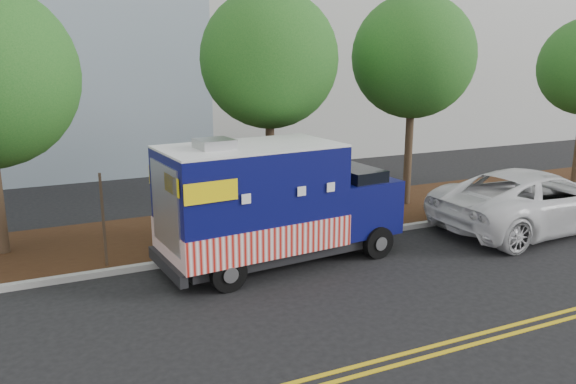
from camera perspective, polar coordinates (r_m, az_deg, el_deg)
name	(u,v)px	position (r m, az deg, el deg)	size (l,w,h in m)	color
ground	(285,269)	(13.65, -0.33, -7.87)	(120.00, 120.00, 0.00)	black
curb	(263,249)	(14.83, -2.57, -5.78)	(120.00, 0.18, 0.15)	#9E9E99
mulch_strip	(236,227)	(16.70, -5.30, -3.56)	(120.00, 4.00, 0.15)	black
centerline_near	(392,357)	(10.16, 10.51, -16.15)	(120.00, 0.10, 0.01)	gold
centerline_far	(401,364)	(9.99, 11.36, -16.76)	(120.00, 0.10, 0.01)	gold
tree_b	(269,60)	(16.27, -1.91, 13.28)	(3.91, 3.91, 6.86)	#38281C
tree_c	(413,57)	(18.78, 12.61, 13.25)	(3.92, 3.92, 6.94)	#38281C
sign_post	(104,223)	(13.84, -18.23, -3.03)	(0.06, 0.06, 2.40)	#473828
food_truck	(271,207)	(13.61, -1.74, -1.49)	(6.27, 2.84, 3.21)	black
white_car	(535,200)	(17.99, 23.82, -0.74)	(2.95, 6.41, 1.78)	white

